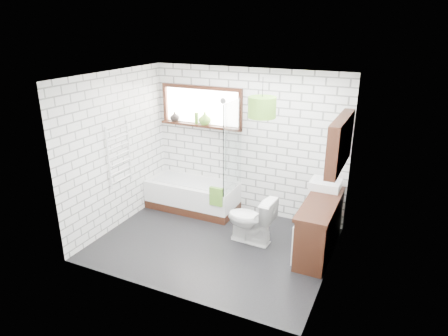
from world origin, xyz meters
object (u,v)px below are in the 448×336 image
at_px(bathtub, 193,195).
at_px(toilet, 251,219).
at_px(vanity, 320,227).
at_px(pendant, 262,107).
at_px(basin, 325,185).

bearing_deg(bathtub, toilet, -24.81).
height_order(vanity, pendant, pendant).
relative_size(basin, toilet, 0.59).
distance_m(bathtub, vanity, 2.42).
xyz_separation_m(bathtub, pendant, (1.50, -0.67, 1.84)).
height_order(bathtub, toilet, toilet).
relative_size(vanity, basin, 3.13).
distance_m(bathtub, basin, 2.38).
bearing_deg(bathtub, pendant, -23.94).
bearing_deg(vanity, pendant, -166.92).
xyz_separation_m(bathtub, toilet, (1.36, -0.63, 0.11)).
height_order(vanity, toilet, vanity).
relative_size(vanity, toilet, 1.85).
bearing_deg(bathtub, vanity, -11.08).
height_order(bathtub, pendant, pendant).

